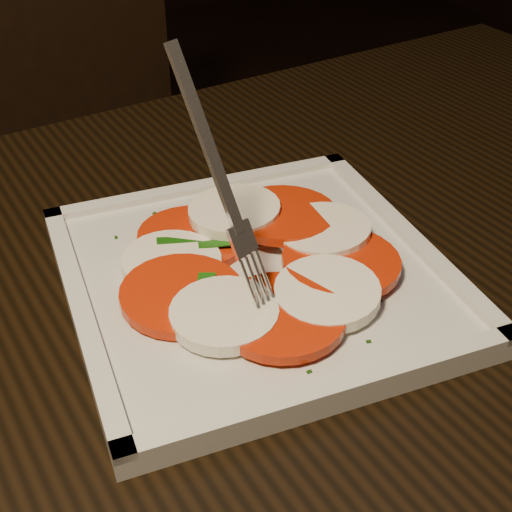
{
  "coord_description": "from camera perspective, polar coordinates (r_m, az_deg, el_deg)",
  "views": [
    {
      "loc": [
        -0.15,
        -0.51,
        1.11
      ],
      "look_at": [
        0.06,
        -0.1,
        0.78
      ],
      "focal_mm": 50.0,
      "sensor_mm": 36.0,
      "label": 1
    }
  ],
  "objects": [
    {
      "name": "table",
      "position": [
        0.66,
        4.82,
        -8.35
      ],
      "size": [
        1.26,
        0.89,
        0.75
      ],
      "rotation": [
        0.0,
        0.0,
        0.08
      ],
      "color": "black",
      "rests_on": "ground"
    },
    {
      "name": "chair",
      "position": [
        1.41,
        -14.0,
        10.52
      ],
      "size": [
        0.44,
        0.44,
        0.93
      ],
      "rotation": [
        0.0,
        0.0,
        -0.05
      ],
      "color": "black",
      "rests_on": "ground"
    },
    {
      "name": "plate",
      "position": [
        0.58,
        0.0,
        -1.81
      ],
      "size": [
        0.32,
        0.32,
        0.01
      ],
      "primitive_type": "cube",
      "rotation": [
        0.0,
        0.0,
        -0.1
      ],
      "color": "silver",
      "rests_on": "table"
    },
    {
      "name": "caprese_salad",
      "position": [
        0.57,
        0.01,
        -0.42
      ],
      "size": [
        0.22,
        0.24,
        0.03
      ],
      "color": "red",
      "rests_on": "plate"
    },
    {
      "name": "fork",
      "position": [
        0.5,
        -3.88,
        6.85
      ],
      "size": [
        0.06,
        0.09,
        0.17
      ],
      "primitive_type": null,
      "rotation": [
        0.0,
        0.0,
        0.37
      ],
      "color": "white",
      "rests_on": "caprese_salad"
    }
  ]
}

